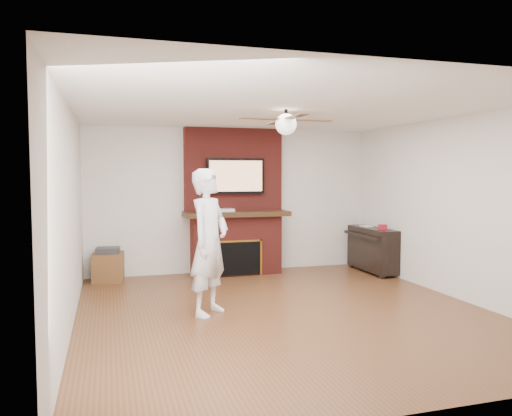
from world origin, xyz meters
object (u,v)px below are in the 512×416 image
object	(u,v)px
side_table	(108,266)
piano	(372,248)
fireplace	(235,216)
person	(209,242)

from	to	relation	value
side_table	piano	size ratio (longest dim) A/B	0.46
side_table	fireplace	bearing A→B (deg)	6.96
person	piano	world-z (taller)	person
fireplace	person	world-z (taller)	fireplace
fireplace	piano	world-z (taller)	fireplace
fireplace	side_table	size ratio (longest dim) A/B	4.59
fireplace	person	size ratio (longest dim) A/B	1.40
person	side_table	xyz separation A→B (m)	(-1.19, 2.29, -0.64)
piano	fireplace	bearing A→B (deg)	164.47
side_table	piano	bearing A→B (deg)	-1.94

